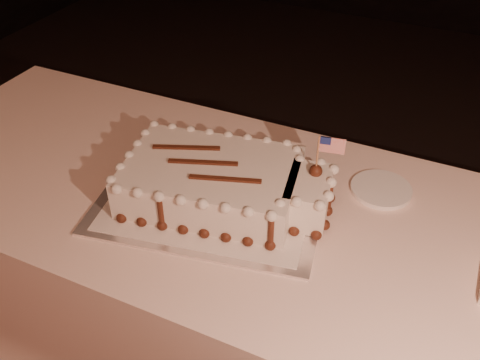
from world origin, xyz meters
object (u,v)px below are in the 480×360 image
at_px(banquet_table, 287,314).
at_px(cake_board, 212,198).
at_px(sheet_cake, 223,183).
at_px(side_plate, 381,189).

bearing_deg(banquet_table, cake_board, -175.10).
relative_size(banquet_table, cake_board, 4.16).
bearing_deg(cake_board, sheet_cake, 0.17).
relative_size(sheet_cake, side_plate, 3.47).
bearing_deg(cake_board, banquet_table, -5.50).
bearing_deg(banquet_table, sheet_cake, -175.99).
distance_m(banquet_table, cake_board, 0.44).
relative_size(cake_board, sheet_cake, 1.03).
bearing_deg(sheet_cake, banquet_table, 4.01).
bearing_deg(side_plate, banquet_table, -129.49).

